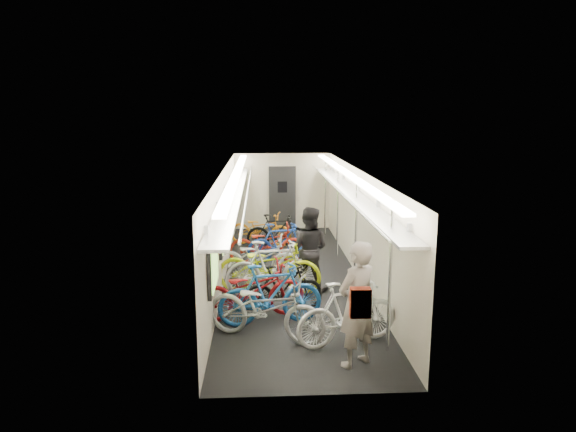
{
  "coord_description": "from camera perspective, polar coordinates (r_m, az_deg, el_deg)",
  "views": [
    {
      "loc": [
        -0.68,
        -11.08,
        3.61
      ],
      "look_at": [
        -0.02,
        1.23,
        1.15
      ],
      "focal_mm": 32.0,
      "sensor_mm": 36.0,
      "label": 1
    }
  ],
  "objects": [
    {
      "name": "bicycle_3",
      "position": [
        9.48,
        -0.57,
        -8.09
      ],
      "size": [
        1.61,
        0.82,
        0.93
      ],
      "primitive_type": "imported",
      "rotation": [
        0.0,
        0.0,
        1.83
      ],
      "color": "black",
      "rests_on": "ground"
    },
    {
      "name": "bicycle_6",
      "position": [
        11.36,
        -3.36,
        -4.66
      ],
      "size": [
        1.95,
        0.88,
        0.99
      ],
      "primitive_type": "imported",
      "rotation": [
        0.0,
        0.0,
        1.45
      ],
      "color": "silver",
      "rests_on": "ground"
    },
    {
      "name": "bicycle_5",
      "position": [
        10.36,
        -1.76,
        -5.79
      ],
      "size": [
        1.94,
        0.75,
        1.14
      ],
      "primitive_type": "imported",
      "rotation": [
        0.0,
        0.0,
        1.68
      ],
      "color": "silver",
      "rests_on": "ground"
    },
    {
      "name": "bicycle_11",
      "position": [
        8.27,
        6.66,
        -10.63
      ],
      "size": [
        1.84,
        1.06,
        1.07
      ],
      "primitive_type": "imported",
      "rotation": [
        0.0,
        0.0,
        1.91
      ],
      "color": "silver",
      "rests_on": "ground"
    },
    {
      "name": "bicycle_7",
      "position": [
        12.58,
        -0.89,
        -3.01
      ],
      "size": [
        1.74,
        0.82,
        1.01
      ],
      "primitive_type": "imported",
      "rotation": [
        0.0,
        0.0,
        1.79
      ],
      "color": "#193E9B",
      "rests_on": "ground"
    },
    {
      "name": "bicycle_8",
      "position": [
        12.56,
        -2.32,
        -3.1
      ],
      "size": [
        1.89,
        0.7,
        0.99
      ],
      "primitive_type": "imported",
      "rotation": [
        0.0,
        0.0,
        1.59
      ],
      "color": "#A02111",
      "rests_on": "ground"
    },
    {
      "name": "bicycle_2",
      "position": [
        9.25,
        -4.15,
        -8.26
      ],
      "size": [
        2.08,
        1.12,
        1.04
      ],
      "primitive_type": "imported",
      "rotation": [
        0.0,
        0.0,
        1.8
      ],
      "color": "maroon",
      "rests_on": "ground"
    },
    {
      "name": "passenger_mid",
      "position": [
        10.6,
        2.3,
        -3.66
      ],
      "size": [
        1.03,
        0.92,
        1.76
      ],
      "primitive_type": "imported",
      "rotation": [
        0.0,
        0.0,
        2.79
      ],
      "color": "black",
      "rests_on": "ground"
    },
    {
      "name": "train_car_shell",
      "position": [
        11.96,
        -1.51,
        1.88
      ],
      "size": [
        10.0,
        10.0,
        10.0
      ],
      "color": "black",
      "rests_on": "ground"
    },
    {
      "name": "bicycle_4",
      "position": [
        10.5,
        -2.13,
        -5.62
      ],
      "size": [
        2.23,
        1.11,
        1.12
      ],
      "primitive_type": "imported",
      "rotation": [
        0.0,
        0.0,
        1.39
      ],
      "color": "#BFCF13",
      "rests_on": "ground"
    },
    {
      "name": "backpack",
      "position": [
        6.59,
        8.03,
        -9.52
      ],
      "size": [
        0.26,
        0.15,
        0.38
      ],
      "primitive_type": "cube",
      "rotation": [
        0.0,
        0.0,
        -0.04
      ],
      "color": "#B32911",
      "rests_on": "passenger_near"
    },
    {
      "name": "bicycle_0",
      "position": [
        8.4,
        -2.51,
        -10.17
      ],
      "size": [
        2.16,
        1.5,
        1.08
      ],
      "primitive_type": "imported",
      "rotation": [
        0.0,
        0.0,
        1.14
      ],
      "color": "#9E9DA2",
      "rests_on": "ground"
    },
    {
      "name": "bicycle_9",
      "position": [
        13.84,
        -1.29,
        -1.77
      ],
      "size": [
        1.63,
        0.52,
        0.97
      ],
      "primitive_type": "imported",
      "rotation": [
        0.0,
        0.0,
        1.53
      ],
      "color": "black",
      "rests_on": "ground"
    },
    {
      "name": "passenger_near",
      "position": [
        7.51,
        7.65,
        -9.7
      ],
      "size": [
        0.81,
        0.76,
        1.86
      ],
      "primitive_type": "imported",
      "rotation": [
        0.0,
        0.0,
        3.76
      ],
      "color": "gray",
      "rests_on": "ground"
    },
    {
      "name": "bicycle_1",
      "position": [
        8.95,
        -1.96,
        -8.71
      ],
      "size": [
        1.89,
        0.83,
        1.1
      ],
      "primitive_type": "imported",
      "rotation": [
        0.0,
        0.0,
        1.75
      ],
      "color": "#1A549F",
      "rests_on": "ground"
    },
    {
      "name": "bicycle_10",
      "position": [
        14.3,
        -3.05,
        -1.44
      ],
      "size": [
        1.87,
        1.11,
        0.93
      ],
      "primitive_type": "imported",
      "rotation": [
        0.0,
        0.0,
        1.27
      ],
      "color": "orange",
      "rests_on": "ground"
    }
  ]
}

